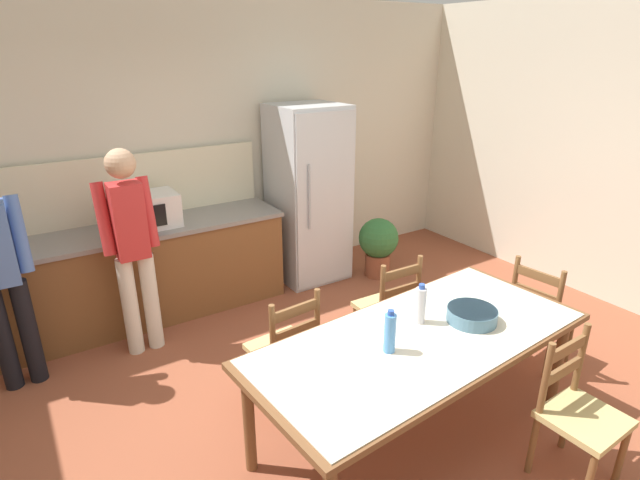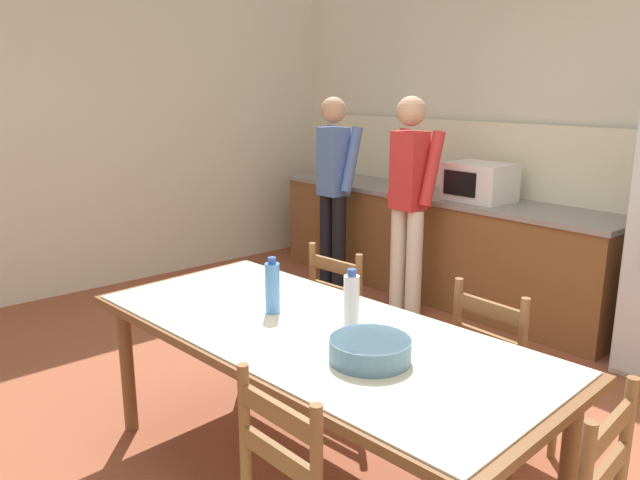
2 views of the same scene
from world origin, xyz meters
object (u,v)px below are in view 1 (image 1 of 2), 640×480
dining_table (420,345)px  person_at_counter (132,243)px  bottle_near_centre (390,333)px  chair_side_far_left (285,350)px  refrigerator (309,195)px  chair_side_near_right (578,413)px  microwave (148,210)px  bottle_off_centre (420,305)px  chair_head_end (540,313)px  chair_side_far_right (388,308)px  serving_bowl (472,314)px  potted_plant (378,243)px

dining_table → person_at_counter: bearing=121.3°
bottle_near_centre → chair_side_far_left: bearing=109.8°
refrigerator → chair_side_near_right: 3.30m
chair_side_far_left → microwave: bearing=-82.5°
bottle_off_centre → chair_head_end: bottle_off_centre is taller
dining_table → chair_side_far_right: bearing=61.4°
chair_side_near_right → chair_head_end: same height
microwave → person_at_counter: bearing=-118.5°
refrigerator → serving_bowl: refrigerator is taller
bottle_off_centre → microwave: bearing=113.5°
bottle_near_centre → chair_head_end: bearing=3.8°
chair_side_near_right → microwave: bearing=112.8°
bottle_near_centre → chair_head_end: (1.68, 0.11, -0.44)m
dining_table → potted_plant: dining_table is taller
bottle_off_centre → chair_side_near_right: bearing=-62.7°
microwave → chair_side_near_right: size_ratio=0.55×
bottle_near_centre → chair_side_near_right: size_ratio=0.30×
chair_side_far_right → potted_plant: chair_side_far_right is taller
serving_bowl → potted_plant: 2.38m
chair_side_far_left → chair_side_far_right: (0.99, 0.07, 0.00)m
microwave → chair_head_end: microwave is taller
chair_head_end → potted_plant: (-0.03, 1.99, -0.06)m
bottle_off_centre → chair_side_near_right: 1.08m
chair_head_end → chair_side_far_left: size_ratio=1.00×
serving_bowl → chair_side_near_right: bearing=-77.1°
bottle_near_centre → chair_side_far_left: 0.92m
bottle_near_centre → chair_head_end: size_ratio=0.30×
microwave → chair_side_near_right: (1.50, -3.27, -0.61)m
dining_table → bottle_off_centre: (0.10, 0.13, 0.19)m
microwave → refrigerator: bearing=-0.6°
microwave → bottle_off_centre: microwave is taller
chair_head_end → person_at_counter: (-2.62, 1.92, 0.53)m
dining_table → chair_side_far_right: 0.96m
serving_bowl → chair_side_far_right: size_ratio=0.35×
bottle_near_centre → chair_side_far_right: bottle_near_centre is taller
chair_side_far_left → chair_side_far_right: bearing=179.1°
bottle_near_centre → bottle_off_centre: bearing=21.3°
chair_side_far_left → potted_plant: 2.34m
refrigerator → microwave: size_ratio=3.76×
dining_table → chair_head_end: bearing=3.8°
bottle_off_centre → potted_plant: (1.27, 1.95, -0.50)m
chair_side_far_left → chair_side_far_right: 1.00m
bottle_near_centre → person_at_counter: (-0.95, 2.03, 0.08)m
bottle_near_centre → person_at_counter: person_at_counter is taller
serving_bowl → potted_plant: (0.98, 2.13, -0.42)m
chair_side_far_right → person_at_counter: bearing=-34.0°
refrigerator → chair_side_far_left: refrigerator is taller
microwave → chair_side_far_left: microwave is taller
chair_side_near_right → potted_plant: bearing=72.1°
refrigerator → microwave: bearing=179.4°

